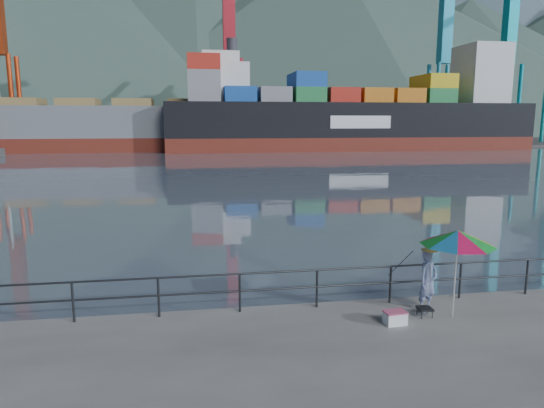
{
  "coord_description": "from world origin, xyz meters",
  "views": [
    {
      "loc": [
        -2.05,
        -9.92,
        4.8
      ],
      "look_at": [
        0.52,
        6.0,
        2.0
      ],
      "focal_mm": 32.0,
      "sensor_mm": 36.0,
      "label": 1
    }
  ],
  "objects_px": {
    "fisherman": "(428,281)",
    "cooler_bag": "(395,318)",
    "bulk_carrier": "(142,124)",
    "beach_umbrella": "(458,238)",
    "container_ship": "(360,114)"
  },
  "relations": [
    {
      "from": "fisherman",
      "to": "bulk_carrier",
      "type": "bearing_deg",
      "value": 77.13
    },
    {
      "from": "beach_umbrella",
      "to": "container_ship",
      "type": "distance_m",
      "value": 73.19
    },
    {
      "from": "fisherman",
      "to": "cooler_bag",
      "type": "height_order",
      "value": "fisherman"
    },
    {
      "from": "cooler_bag",
      "to": "beach_umbrella",
      "type": "bearing_deg",
      "value": 2.54
    },
    {
      "from": "beach_umbrella",
      "to": "cooler_bag",
      "type": "bearing_deg",
      "value": -172.59
    },
    {
      "from": "fisherman",
      "to": "bulk_carrier",
      "type": "xyz_separation_m",
      "value": [
        -13.97,
        71.79,
        3.42
      ]
    },
    {
      "from": "beach_umbrella",
      "to": "container_ship",
      "type": "height_order",
      "value": "container_ship"
    },
    {
      "from": "cooler_bag",
      "to": "container_ship",
      "type": "height_order",
      "value": "container_ship"
    },
    {
      "from": "cooler_bag",
      "to": "bulk_carrier",
      "type": "distance_m",
      "value": 73.68
    },
    {
      "from": "cooler_bag",
      "to": "bulk_carrier",
      "type": "relative_size",
      "value": 0.01
    },
    {
      "from": "fisherman",
      "to": "container_ship",
      "type": "xyz_separation_m",
      "value": [
        22.36,
        69.3,
        5.03
      ]
    },
    {
      "from": "cooler_bag",
      "to": "container_ship",
      "type": "xyz_separation_m",
      "value": [
        23.48,
        69.94,
        5.68
      ]
    },
    {
      "from": "fisherman",
      "to": "cooler_bag",
      "type": "bearing_deg",
      "value": -173.97
    },
    {
      "from": "fisherman",
      "to": "cooler_bag",
      "type": "relative_size",
      "value": 3.14
    },
    {
      "from": "bulk_carrier",
      "to": "cooler_bag",
      "type": "bearing_deg",
      "value": -79.94
    }
  ]
}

